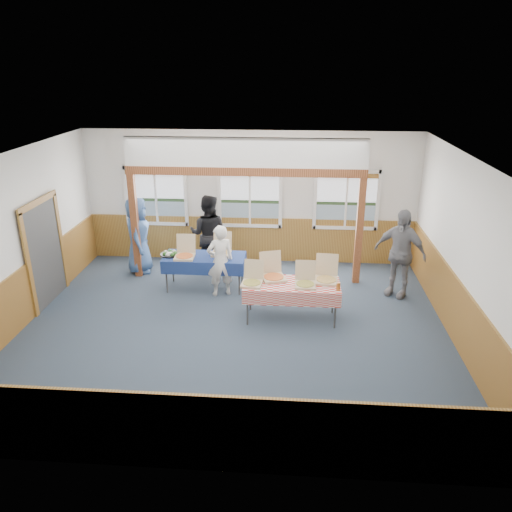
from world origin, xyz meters
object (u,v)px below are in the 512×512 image
at_px(table_right, 292,286).
at_px(person_grey, 400,253).
at_px(table_left, 204,259).
at_px(woman_black, 208,234).
at_px(woman_white, 220,261).
at_px(man_blue, 138,235).

distance_m(table_right, person_grey, 2.57).
bearing_deg(table_right, person_grey, 46.67).
xyz_separation_m(table_left, table_right, (1.89, -1.26, 0.00)).
height_order(table_left, woman_black, woman_black).
relative_size(table_right, person_grey, 1.04).
bearing_deg(woman_black, table_right, 136.69).
distance_m(table_right, woman_black, 3.01).
xyz_separation_m(woman_white, man_blue, (-2.08, 1.12, 0.12)).
height_order(man_blue, person_grey, person_grey).
relative_size(table_left, person_grey, 0.93).
bearing_deg(table_right, table_left, 163.60).
bearing_deg(woman_white, table_right, 124.44).
bearing_deg(table_right, woman_white, 164.58).
xyz_separation_m(table_right, man_blue, (-3.59, 2.08, 0.20)).
height_order(woman_white, person_grey, person_grey).
xyz_separation_m(table_right, woman_black, (-1.97, 2.26, 0.22)).
distance_m(man_blue, person_grey, 5.88).
bearing_deg(woman_black, person_grey, 172.20).
xyz_separation_m(table_right, person_grey, (2.23, 1.26, 0.25)).
height_order(table_right, woman_white, woman_white).
height_order(table_right, man_blue, man_blue).
bearing_deg(table_left, woman_black, 92.49).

